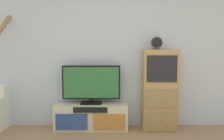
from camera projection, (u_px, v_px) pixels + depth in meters
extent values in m
cube|color=silver|center=(109.00, 52.00, 4.11)|extent=(6.40, 0.12, 2.70)
cube|color=beige|center=(91.00, 116.00, 3.96)|extent=(1.25, 0.36, 0.45)
cube|color=#2D4784|center=(71.00, 122.00, 3.77)|extent=(0.53, 0.02, 0.27)
cube|color=#BC7533|center=(109.00, 122.00, 3.77)|extent=(0.53, 0.02, 0.27)
cube|color=black|center=(90.00, 110.00, 3.75)|extent=(0.56, 0.02, 0.09)
cube|color=black|center=(91.00, 103.00, 3.95)|extent=(0.36, 0.22, 0.02)
cylinder|color=black|center=(91.00, 101.00, 3.95)|extent=(0.05, 0.05, 0.06)
cube|color=black|center=(91.00, 82.00, 3.92)|extent=(1.00, 0.05, 0.58)
cube|color=#2D6B38|center=(91.00, 83.00, 3.89)|extent=(0.95, 0.01, 0.53)
cube|color=tan|center=(159.00, 90.00, 3.92)|extent=(0.58, 0.34, 1.38)
cube|color=#9C7949|center=(161.00, 121.00, 3.79)|extent=(0.53, 0.02, 0.32)
sphere|color=olive|center=(161.00, 122.00, 3.77)|extent=(0.03, 0.03, 0.03)
cube|color=#9C7949|center=(161.00, 99.00, 3.76)|extent=(0.53, 0.02, 0.32)
sphere|color=olive|center=(162.00, 99.00, 3.74)|extent=(0.03, 0.03, 0.03)
cube|color=#232328|center=(162.00, 69.00, 3.71)|extent=(0.49, 0.02, 0.44)
cube|color=#4C3823|center=(156.00, 49.00, 3.84)|extent=(0.12, 0.08, 0.02)
cylinder|color=brown|center=(157.00, 43.00, 3.83)|extent=(0.19, 0.04, 0.19)
cylinder|color=black|center=(157.00, 42.00, 3.80)|extent=(0.17, 0.01, 0.17)
cube|color=#9E7547|center=(0.00, 30.00, 3.67)|extent=(0.06, 1.33, 0.99)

